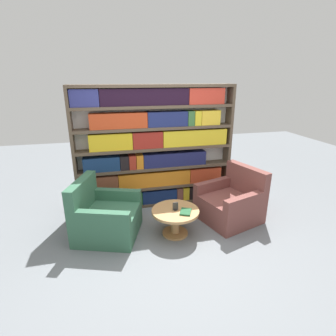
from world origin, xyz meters
name	(u,v)px	position (x,y,z in m)	size (l,w,h in m)	color
ground_plane	(175,247)	(0.00, 0.00, 0.00)	(14.00, 14.00, 0.00)	slate
bookshelf	(156,147)	(0.01, 1.43, 1.10)	(2.82, 0.30, 2.18)	silver
armchair_left	(105,217)	(-0.95, 0.56, 0.29)	(1.10, 1.09, 0.88)	#336047
armchair_right	(231,203)	(1.11, 0.56, 0.29)	(1.09, 1.08, 0.88)	brown
coffee_table	(175,217)	(0.08, 0.32, 0.29)	(0.71, 0.71, 0.41)	#AD7F4C
table_sign	(175,207)	(0.08, 0.32, 0.46)	(0.08, 0.06, 0.12)	black
stray_book	(186,212)	(0.21, 0.21, 0.42)	(0.23, 0.25, 0.02)	#1E512D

